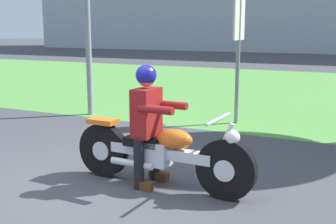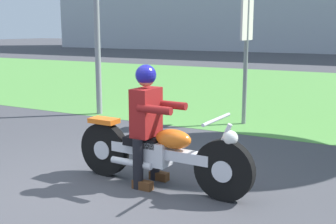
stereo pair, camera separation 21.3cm
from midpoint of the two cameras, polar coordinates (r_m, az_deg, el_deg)
The scene contains 5 objects.
ground at distance 4.96m, azimuth -12.22°, elevation -10.72°, with size 120.00×120.00×0.00m, color #424247.
grass_verge at distance 13.50m, azimuth 13.67°, elevation 2.95°, with size 60.00×12.00×0.01m, color #549342.
motorcycle_lead at distance 4.98m, azimuth -2.21°, elevation -5.48°, with size 2.28×0.66×0.89m.
rider_lead at distance 4.96m, azimuth -3.91°, elevation -0.50°, with size 0.56×0.48×1.41m.
sign_banner at distance 8.30m, azimuth 8.59°, elevation 10.24°, with size 0.08×0.60×2.60m.
Camera 1 is at (2.83, -3.62, 1.81)m, focal length 46.09 mm.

